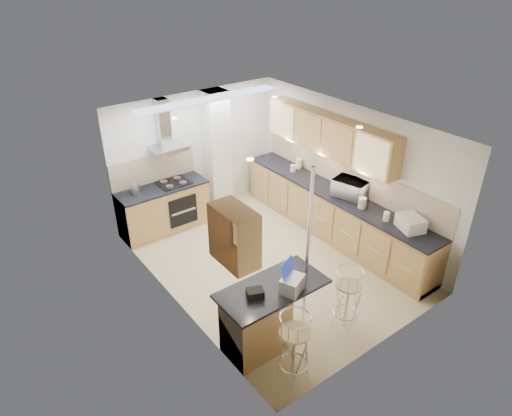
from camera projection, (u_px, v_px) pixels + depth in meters
ground at (270, 262)px, 7.99m from camera, size 4.80×4.80×0.00m
room_shell at (273, 170)px, 7.67m from camera, size 3.64×4.84×2.51m
right_counter at (333, 214)px, 8.55m from camera, size 0.63×4.40×0.92m
back_counter at (164, 208)px, 8.74m from camera, size 1.70×0.63×0.92m
peninsula at (272, 314)px, 6.16m from camera, size 1.47×0.72×0.94m
microwave at (351, 189)px, 8.09m from camera, size 0.54×0.68×0.33m
laptop at (292, 284)px, 5.82m from camera, size 0.38×0.34×0.21m
bag at (255, 294)px, 5.74m from camera, size 0.26×0.23×0.12m
bar_stool_near at (294, 347)px, 5.61m from camera, size 0.55×0.55×1.01m
bar_stool_end at (347, 298)px, 6.43m from camera, size 0.56×0.56×0.97m
jar_a at (299, 163)px, 9.22m from camera, size 0.12×0.12×0.19m
jar_b at (293, 168)px, 9.07m from camera, size 0.13×0.13×0.14m
jar_c at (362, 203)px, 7.77m from camera, size 0.18×0.18×0.19m
jar_d at (386, 216)px, 7.41m from camera, size 0.13×0.13×0.15m
bread_bin at (411, 223)px, 7.17m from camera, size 0.45×0.50×0.22m
kettle at (135, 188)px, 8.22m from camera, size 0.16×0.16×0.22m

